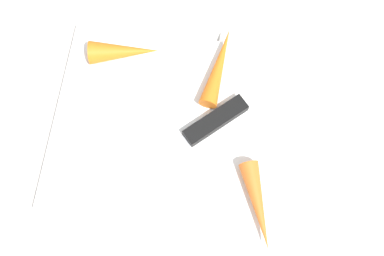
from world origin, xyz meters
TOP-DOWN VIEW (x-y plane):
  - ground_plane at (0.00, 0.00)m, footprint 1.40×1.40m
  - cutting_board at (0.00, 0.00)m, footprint 0.36×0.26m
  - knife at (-0.02, -0.00)m, footprint 0.16×0.15m
  - carrot_longest at (-0.02, -0.09)m, footprint 0.04×0.12m
  - carrot_medium at (-0.09, 0.09)m, footprint 0.06×0.11m
  - carrot_shortest at (0.10, -0.09)m, footprint 0.10×0.05m

SIDE VIEW (x-z plane):
  - ground_plane at x=0.00m, z-range 0.00..0.00m
  - cutting_board at x=0.00m, z-range 0.00..0.01m
  - knife at x=-0.02m, z-range 0.01..0.02m
  - carrot_longest at x=-0.02m, z-range 0.01..0.04m
  - carrot_medium at x=-0.09m, z-range 0.01..0.04m
  - carrot_shortest at x=0.10m, z-range 0.01..0.04m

